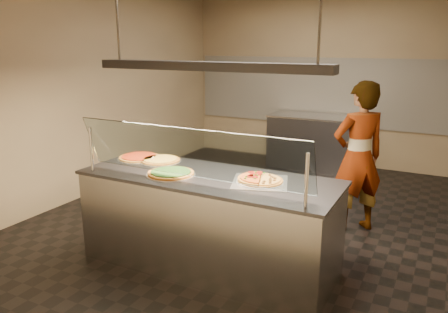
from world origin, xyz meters
The scene contains 18 objects.
ground centered at (0.00, 0.00, -0.01)m, with size 5.00×6.00×0.02m, color black.
wall_back centered at (0.00, 3.01, 1.50)m, with size 5.00×0.02×3.00m, color tan.
wall_front centered at (0.00, -3.01, 1.50)m, with size 5.00×0.02×3.00m, color tan.
wall_left centered at (-2.51, 0.00, 1.50)m, with size 0.02×6.00×3.00m, color tan.
tile_band centered at (0.00, 2.98, 1.30)m, with size 4.90×0.02×1.20m, color silver.
serving_counter centered at (0.10, -1.39, 0.47)m, with size 2.49×0.94×0.93m.
sneeze_guard centered at (0.10, -1.73, 1.23)m, with size 2.25×0.18×0.54m.
perforated_tray centered at (0.62, -1.35, 0.94)m, with size 0.62×0.62×0.01m.
half_pizza_pepperoni centered at (0.52, -1.34, 0.96)m, with size 0.32×0.45×0.05m.
half_pizza_sausage centered at (0.72, -1.35, 0.96)m, with size 0.32×0.45×0.04m.
pizza_spinach centered at (-0.23, -1.52, 0.95)m, with size 0.47×0.47×0.03m.
pizza_cheese centered at (-0.61, -1.16, 0.94)m, with size 0.44×0.44×0.03m.
pizza_tomato centered at (-0.89, -1.17, 0.94)m, with size 0.46×0.46×0.03m.
pizza_spatula centered at (-0.62, -1.23, 0.96)m, with size 0.26×0.20×0.02m.
prep_table centered at (-0.02, 2.55, 0.47)m, with size 1.52×0.74×0.93m.
worker centered at (1.19, 0.17, 0.88)m, with size 0.64×0.42×1.76m, color #222129.
heat_lamp_housing centered at (0.10, -1.39, 1.95)m, with size 2.30×0.18×0.08m, color #3F3F44.
lamp_rod_left centered at (-0.90, -1.39, 2.50)m, with size 0.02×0.02×1.01m, color #B7B7BC.
Camera 1 is at (2.07, -4.83, 2.15)m, focal length 35.00 mm.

